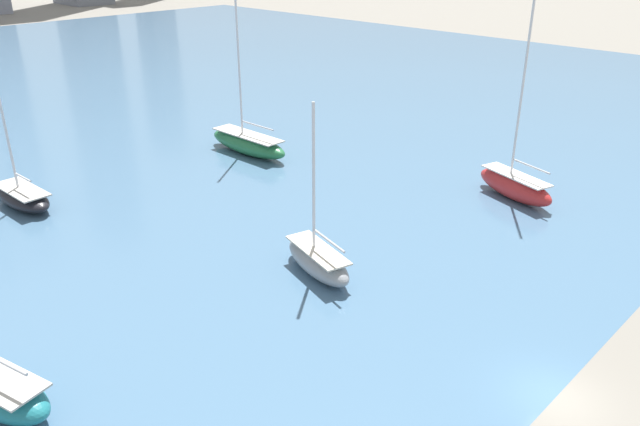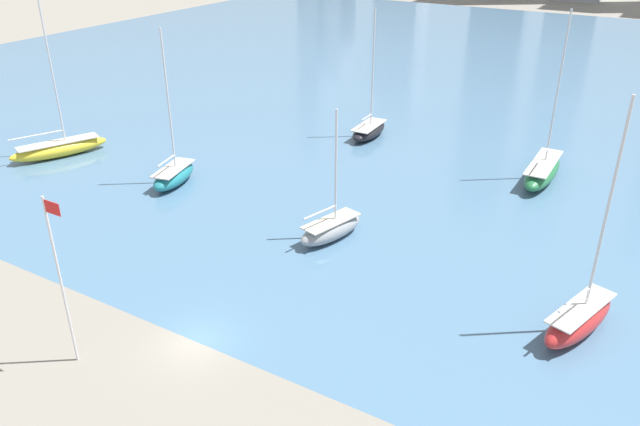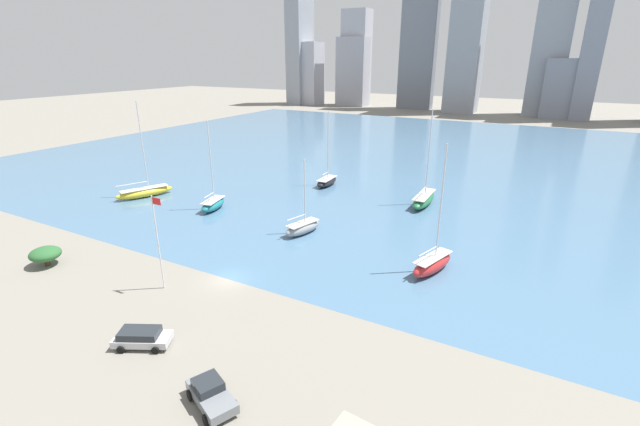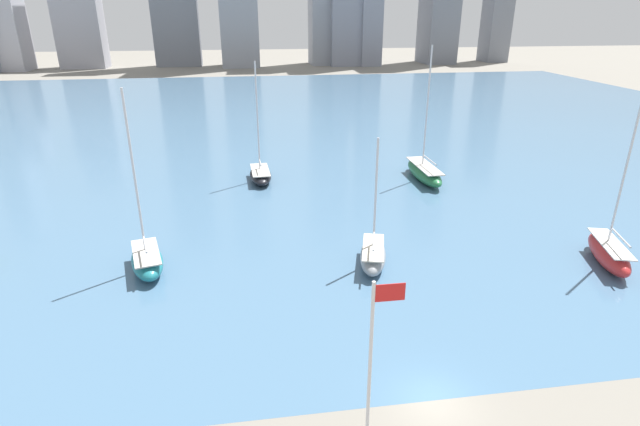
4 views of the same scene
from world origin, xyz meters
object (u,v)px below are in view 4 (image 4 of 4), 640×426
(sailboat_gray, at_px, (373,255))
(sailboat_black, at_px, (260,174))
(sailboat_red, at_px, (609,252))
(sailboat_teal, at_px, (147,259))
(sailboat_green, at_px, (424,172))
(flag_pole, at_px, (371,387))

(sailboat_gray, relative_size, sailboat_black, 0.75)
(sailboat_black, bearing_deg, sailboat_red, -45.64)
(sailboat_teal, bearing_deg, sailboat_gray, -19.49)
(sailboat_green, bearing_deg, sailboat_black, 171.81)
(sailboat_black, bearing_deg, sailboat_green, -9.83)
(sailboat_teal, distance_m, sailboat_black, 23.08)
(sailboat_gray, distance_m, sailboat_black, 24.14)
(sailboat_teal, height_order, sailboat_black, sailboat_teal)
(flag_pole, xyz_separation_m, sailboat_red, (24.04, 17.24, -4.55))
(sailboat_teal, distance_m, sailboat_red, 36.84)
(sailboat_gray, xyz_separation_m, sailboat_teal, (-17.81, 1.74, 0.05))
(sailboat_green, distance_m, sailboat_red, 23.99)
(sailboat_black, bearing_deg, flag_pole, -88.46)
(flag_pole, height_order, sailboat_black, sailboat_black)
(sailboat_red, xyz_separation_m, sailboat_black, (-26.94, 25.37, -0.24))
(flag_pole, xyz_separation_m, sailboat_gray, (5.27, 19.90, -4.73))
(flag_pole, distance_m, sailboat_teal, 25.44)
(sailboat_gray, bearing_deg, sailboat_teal, -170.51)
(sailboat_gray, xyz_separation_m, sailboat_green, (11.35, 20.15, 0.11))
(flag_pole, distance_m, sailboat_green, 43.61)
(flag_pole, distance_m, sailboat_red, 29.93)
(sailboat_gray, bearing_deg, sailboat_red, 6.99)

